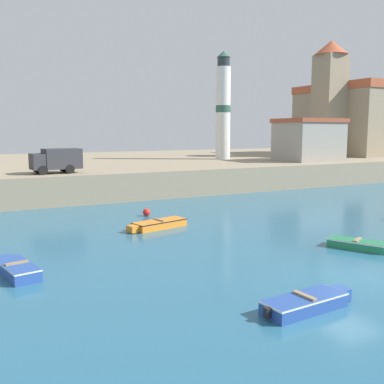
{
  "coord_description": "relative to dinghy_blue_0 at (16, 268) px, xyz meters",
  "views": [
    {
      "loc": [
        -15.23,
        -14.0,
        6.46
      ],
      "look_at": [
        -0.44,
        14.67,
        2.0
      ],
      "focal_mm": 42.0,
      "sensor_mm": 36.0,
      "label": 1
    }
  ],
  "objects": [
    {
      "name": "ground_plane",
      "position": [
        13.32,
        -6.95,
        -0.3
      ],
      "size": [
        200.0,
        200.0,
        0.0
      ],
      "primitive_type": "plane",
      "color": "#28607F"
    },
    {
      "name": "quay_seawall",
      "position": [
        13.32,
        37.23,
        1.01
      ],
      "size": [
        120.0,
        40.0,
        2.61
      ],
      "primitive_type": "cube",
      "color": "gray",
      "rests_on": "ground"
    },
    {
      "name": "dinghy_blue_0",
      "position": [
        0.0,
        0.0,
        0.0
      ],
      "size": [
        1.77,
        3.75,
        0.62
      ],
      "color": "#284C9E",
      "rests_on": "ground"
    },
    {
      "name": "dinghy_orange_2",
      "position": [
        9.47,
        6.01,
        -0.02
      ],
      "size": [
        4.39,
        2.16,
        0.58
      ],
      "color": "orange",
      "rests_on": "ground"
    },
    {
      "name": "dinghy_blue_3",
      "position": [
        8.89,
        -9.05,
        -0.01
      ],
      "size": [
        4.07,
        1.47,
        0.59
      ],
      "color": "#284C9E",
      "rests_on": "ground"
    },
    {
      "name": "dinghy_green_4",
      "position": [
        17.22,
        -3.87,
        -0.04
      ],
      "size": [
        2.43,
        3.57,
        0.55
      ],
      "color": "#237A4C",
      "rests_on": "ground"
    },
    {
      "name": "mooring_buoy",
      "position": [
        10.35,
        10.34,
        -0.01
      ],
      "size": [
        0.57,
        0.57,
        0.57
      ],
      "primitive_type": "sphere",
      "color": "red",
      "rests_on": "ground"
    },
    {
      "name": "church",
      "position": [
        52.47,
        31.08,
        8.19
      ],
      "size": [
        14.63,
        16.38,
        16.56
      ],
      "color": "gray",
      "rests_on": "quay_seawall"
    },
    {
      "name": "lighthouse",
      "position": [
        29.32,
        30.6,
        9.14
      ],
      "size": [
        1.96,
        1.96,
        14.04
      ],
      "color": "silver",
      "rests_on": "quay_seawall"
    },
    {
      "name": "harbor_shed_near_wharf",
      "position": [
        37.32,
        22.97,
        4.98
      ],
      "size": [
        7.56,
        6.26,
        5.28
      ],
      "color": "gray",
      "rests_on": "quay_seawall"
    },
    {
      "name": "truck_on_quay",
      "position": [
        5.71,
        20.39,
        3.53
      ],
      "size": [
        4.45,
        2.45,
        2.2
      ],
      "color": "#333338",
      "rests_on": "quay_seawall"
    }
  ]
}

